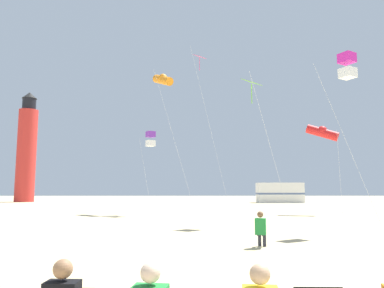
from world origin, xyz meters
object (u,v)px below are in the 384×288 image
(kite_diamond_rainbow, at_px, (200,64))
(lighthouse_distant, at_px, (27,150))
(kite_flyer_standing, at_px, (261,228))
(kite_box_magenta, at_px, (347,66))
(kite_box_violet, at_px, (151,139))
(kite_tube_scarlet, at_px, (322,132))
(kite_tube_orange, at_px, (163,80))
(rv_van_white, at_px, (280,193))
(kite_diamond_lime, at_px, (253,87))

(kite_diamond_rainbow, xyz_separation_m, lighthouse_distant, (-25.62, 26.54, -4.32))
(kite_flyer_standing, height_order, kite_box_magenta, kite_box_magenta)
(kite_flyer_standing, relative_size, kite_box_violet, 0.18)
(kite_flyer_standing, xyz_separation_m, kite_box_magenta, (4.82, 3.85, 6.79))
(kite_tube_scarlet, height_order, kite_tube_orange, kite_tube_orange)
(kite_flyer_standing, bearing_deg, kite_tube_orange, -58.11)
(kite_flyer_standing, distance_m, rv_van_white, 41.73)
(kite_box_violet, xyz_separation_m, lighthouse_distant, (-21.72, 27.82, 2.12))
(lighthouse_distant, bearing_deg, kite_tube_scarlet, -38.03)
(kite_tube_scarlet, bearing_deg, kite_tube_orange, 172.09)
(kite_tube_scarlet, relative_size, lighthouse_distant, 0.42)
(kite_flyer_standing, distance_m, kite_box_violet, 17.48)
(kite_diamond_lime, height_order, kite_tube_scarlet, kite_diamond_lime)
(kite_diamond_lime, xyz_separation_m, kite_tube_scarlet, (6.97, 8.86, -1.10))
(kite_flyer_standing, distance_m, kite_diamond_lime, 10.08)
(kite_box_magenta, bearing_deg, kite_diamond_rainbow, 114.99)
(kite_diamond_rainbow, distance_m, kite_box_magenta, 15.42)
(kite_tube_orange, bearing_deg, kite_box_violet, -109.48)
(kite_diamond_lime, xyz_separation_m, rv_van_white, (9.45, 33.00, -6.02))
(lighthouse_distant, bearing_deg, kite_tube_orange, -48.84)
(kite_box_magenta, bearing_deg, kite_box_violet, 130.03)
(rv_van_white, bearing_deg, kite_box_violet, -125.28)
(kite_box_violet, relative_size, kite_tube_scarlet, 0.90)
(kite_diamond_rainbow, height_order, kite_tube_orange, kite_diamond_rainbow)
(kite_tube_scarlet, bearing_deg, lighthouse_distant, 141.97)
(kite_tube_scarlet, height_order, kite_box_magenta, kite_box_magenta)
(kite_tube_scarlet, xyz_separation_m, lighthouse_distant, (-35.11, 27.46, 1.53))
(kite_flyer_standing, bearing_deg, kite_tube_scarlet, -98.83)
(kite_box_violet, bearing_deg, lighthouse_distant, 127.98)
(kite_tube_scarlet, bearing_deg, kite_flyer_standing, -116.58)
(rv_van_white, bearing_deg, kite_flyer_standing, -107.05)
(kite_box_violet, xyz_separation_m, kite_tube_orange, (0.75, 2.11, 5.33))
(kite_flyer_standing, xyz_separation_m, lighthouse_distant, (-27.00, 43.68, 7.22))
(kite_flyer_standing, xyz_separation_m, kite_tube_scarlet, (8.12, 16.22, 5.69))
(kite_diamond_rainbow, distance_m, lighthouse_distant, 37.14)
(kite_diamond_lime, relative_size, rv_van_white, 1.21)
(kite_tube_orange, distance_m, lighthouse_distant, 34.29)
(kite_box_magenta, bearing_deg, kite_tube_scarlet, 75.08)
(kite_diamond_lime, relative_size, lighthouse_distant, 0.47)
(kite_tube_orange, xyz_separation_m, kite_box_magenta, (9.35, -14.13, -3.64))
(kite_box_violet, relative_size, kite_diamond_rainbow, 0.48)
(kite_diamond_rainbow, bearing_deg, lighthouse_distant, 133.99)
(kite_box_magenta, distance_m, lighthouse_distant, 50.98)
(kite_tube_orange, xyz_separation_m, rv_van_white, (15.12, 22.38, -9.66))
(kite_flyer_standing, height_order, kite_tube_orange, kite_tube_orange)
(lighthouse_distant, height_order, rv_van_white, lighthouse_distant)
(kite_box_violet, relative_size, lighthouse_distant, 0.37)
(kite_flyer_standing, distance_m, kite_tube_scarlet, 19.01)
(kite_diamond_lime, relative_size, kite_tube_scarlet, 1.13)
(kite_diamond_lime, relative_size, kite_tube_orange, 0.67)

